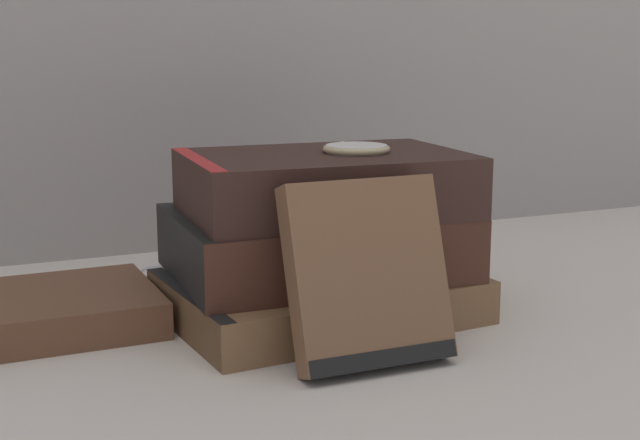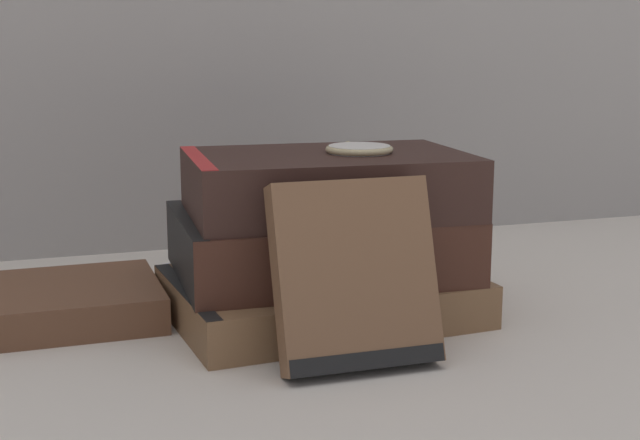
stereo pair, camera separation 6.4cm
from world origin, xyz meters
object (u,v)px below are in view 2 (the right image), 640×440
object	(u,v)px
book_flat_bottom	(315,297)
book_leaning_front	(356,282)
book_flat_top	(321,184)
reading_glasses	(207,264)
pocket_watch	(359,149)
book_flat_middle	(312,243)
book_side_left	(11,308)

from	to	relation	value
book_flat_bottom	book_leaning_front	xyz separation A→B (m)	(-0.01, -0.11, 0.04)
book_flat_top	reading_glasses	bearing A→B (deg)	110.48
book_flat_top	book_leaning_front	size ratio (longest dim) A/B	1.75
pocket_watch	book_flat_top	bearing A→B (deg)	170.97
book_leaning_front	pocket_watch	bearing A→B (deg)	68.70
reading_glasses	book_flat_middle	bearing A→B (deg)	-75.96
book_flat_bottom	book_leaning_front	bearing A→B (deg)	-97.26
book_flat_bottom	book_flat_top	bearing A→B (deg)	17.09
book_flat_middle	pocket_watch	distance (m)	0.09
book_flat_bottom	book_side_left	size ratio (longest dim) A/B	1.12
book_side_left	book_leaning_front	size ratio (longest dim) A/B	1.72
book_flat_middle	book_side_left	distance (m)	0.24
book_side_left	reading_glasses	size ratio (longest dim) A/B	2.19
reading_glasses	book_side_left	bearing A→B (deg)	-145.72
book_flat_bottom	pocket_watch	world-z (taller)	pocket_watch
book_flat_top	book_leaning_front	xyz separation A→B (m)	(-0.01, -0.11, -0.05)
book_flat_middle	book_leaning_front	world-z (taller)	book_leaning_front
book_flat_middle	book_side_left	bearing A→B (deg)	171.40
book_side_left	pocket_watch	world-z (taller)	pocket_watch
book_flat_bottom	book_flat_middle	size ratio (longest dim) A/B	1.07
book_flat_middle	reading_glasses	distance (m)	0.20
book_flat_top	book_side_left	distance (m)	0.26
book_flat_bottom	book_side_left	world-z (taller)	book_flat_bottom
book_flat_bottom	reading_glasses	world-z (taller)	book_flat_bottom
pocket_watch	reading_glasses	distance (m)	0.25
book_flat_middle	book_leaning_front	bearing A→B (deg)	-91.43
book_flat_middle	book_side_left	xyz separation A→B (m)	(-0.23, 0.04, -0.05)
pocket_watch	book_side_left	bearing A→B (deg)	168.07
book_side_left	pocket_watch	xyz separation A→B (m)	(0.27, -0.06, 0.12)
reading_glasses	book_flat_top	bearing A→B (deg)	-75.32
book_leaning_front	reading_glasses	xyz separation A→B (m)	(-0.05, 0.30, -0.06)
book_flat_bottom	book_flat_top	distance (m)	0.09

